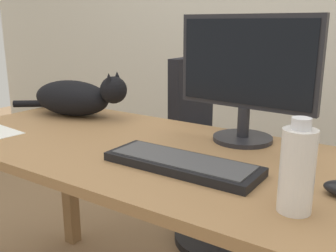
{
  "coord_description": "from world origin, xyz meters",
  "views": [
    {
      "loc": [
        0.74,
        -0.95,
        1.12
      ],
      "look_at": [
        0.06,
        0.07,
        0.79
      ],
      "focal_mm": 41.52,
      "sensor_mm": 36.0,
      "label": 1
    }
  ],
  "objects_px": {
    "monitor": "(246,74)",
    "cat": "(76,97)",
    "water_bottle": "(297,169)",
    "office_chair": "(214,164)",
    "keyboard": "(182,163)"
  },
  "relations": [
    {
      "from": "monitor",
      "to": "cat",
      "type": "relative_size",
      "value": 0.79
    },
    {
      "from": "monitor",
      "to": "keyboard",
      "type": "relative_size",
      "value": 1.09
    },
    {
      "from": "office_chair",
      "to": "water_bottle",
      "type": "relative_size",
      "value": 4.67
    },
    {
      "from": "keyboard",
      "to": "cat",
      "type": "bearing_deg",
      "value": 158.55
    },
    {
      "from": "cat",
      "to": "keyboard",
      "type": "bearing_deg",
      "value": -21.45
    },
    {
      "from": "keyboard",
      "to": "water_bottle",
      "type": "bearing_deg",
      "value": -13.65
    },
    {
      "from": "water_bottle",
      "to": "monitor",
      "type": "bearing_deg",
      "value": 125.72
    },
    {
      "from": "cat",
      "to": "water_bottle",
      "type": "distance_m",
      "value": 1.1
    },
    {
      "from": "office_chair",
      "to": "monitor",
      "type": "xyz_separation_m",
      "value": [
        0.35,
        -0.49,
        0.54
      ]
    },
    {
      "from": "office_chair",
      "to": "water_bottle",
      "type": "distance_m",
      "value": 1.18
    },
    {
      "from": "office_chair",
      "to": "keyboard",
      "type": "height_order",
      "value": "office_chair"
    },
    {
      "from": "keyboard",
      "to": "water_bottle",
      "type": "xyz_separation_m",
      "value": [
        0.33,
        -0.08,
        0.08
      ]
    },
    {
      "from": "office_chair",
      "to": "cat",
      "type": "xyz_separation_m",
      "value": [
        -0.39,
        -0.55,
        0.39
      ]
    },
    {
      "from": "cat",
      "to": "office_chair",
      "type": "bearing_deg",
      "value": 54.61
    },
    {
      "from": "monitor",
      "to": "water_bottle",
      "type": "height_order",
      "value": "monitor"
    }
  ]
}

